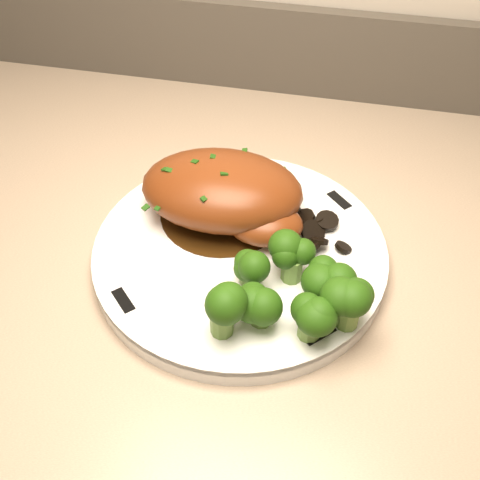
# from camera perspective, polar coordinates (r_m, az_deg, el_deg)

# --- Properties ---
(plate) EXTENTS (0.38, 0.38, 0.02)m
(plate) POSITION_cam_1_polar(r_m,az_deg,el_deg) (0.61, 0.00, -1.31)
(plate) COLOR white
(plate) RESTS_ON counter
(rim_accent_0) EXTENTS (0.03, 0.03, 0.00)m
(rim_accent_0) POSITION_cam_1_polar(r_m,az_deg,el_deg) (0.67, 9.38, 3.73)
(rim_accent_0) COLOR black
(rim_accent_0) RESTS_ON plate
(rim_accent_1) EXTENTS (0.03, 0.03, 0.00)m
(rim_accent_1) POSITION_cam_1_polar(r_m,az_deg,el_deg) (0.69, -5.87, 5.85)
(rim_accent_1) COLOR black
(rim_accent_1) RESTS_ON plate
(rim_accent_2) EXTENTS (0.03, 0.03, 0.00)m
(rim_accent_2) POSITION_cam_1_polar(r_m,az_deg,el_deg) (0.57, -11.01, -5.66)
(rim_accent_2) COLOR black
(rim_accent_2) RESTS_ON plate
(rim_accent_3) EXTENTS (0.03, 0.03, 0.00)m
(rim_accent_3) POSITION_cam_1_polar(r_m,az_deg,el_deg) (0.54, 7.54, -8.86)
(rim_accent_3) COLOR black
(rim_accent_3) RESTS_ON plate
(gravy_pool) EXTENTS (0.13, 0.13, 0.00)m
(gravy_pool) POSITION_cam_1_polar(r_m,az_deg,el_deg) (0.64, -1.67, 2.56)
(gravy_pool) COLOR #301B08
(gravy_pool) RESTS_ON plate
(chicken_breast) EXTENTS (0.18, 0.12, 0.07)m
(chicken_breast) POSITION_cam_1_polar(r_m,az_deg,el_deg) (0.62, -1.27, 4.41)
(chicken_breast) COLOR brown
(chicken_breast) RESTS_ON plate
(mushroom_pile) EXTENTS (0.10, 0.08, 0.03)m
(mushroom_pile) POSITION_cam_1_polar(r_m,az_deg,el_deg) (0.62, 6.63, 0.54)
(mushroom_pile) COLOR black
(mushroom_pile) RESTS_ON plate
(broccoli_florets) EXTENTS (0.14, 0.11, 0.05)m
(broccoli_florets) POSITION_cam_1_polar(r_m,az_deg,el_deg) (0.53, 4.59, -4.81)
(broccoli_florets) COLOR olive
(broccoli_florets) RESTS_ON plate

